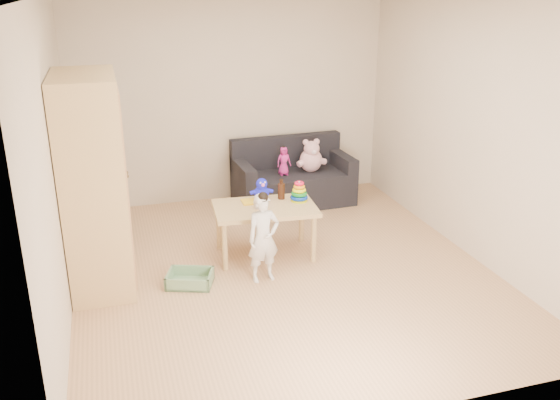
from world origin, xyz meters
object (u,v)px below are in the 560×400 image
object	(u,v)px
toddler	(263,239)
sofa	(293,188)
play_table	(265,231)
wardrobe	(94,183)

from	to	relation	value
toddler	sofa	bearing A→B (deg)	56.17
play_table	wardrobe	bearing A→B (deg)	-176.79
play_table	toddler	world-z (taller)	toddler
sofa	toddler	distance (m)	2.15
play_table	toddler	bearing A→B (deg)	-106.68
wardrobe	toddler	world-z (taller)	wardrobe
wardrobe	sofa	world-z (taller)	wardrobe
wardrobe	sofa	bearing A→B (deg)	31.89
wardrobe	play_table	size ratio (longest dim) A/B	1.90
sofa	toddler	xyz separation A→B (m)	(-0.92, -1.93, 0.21)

